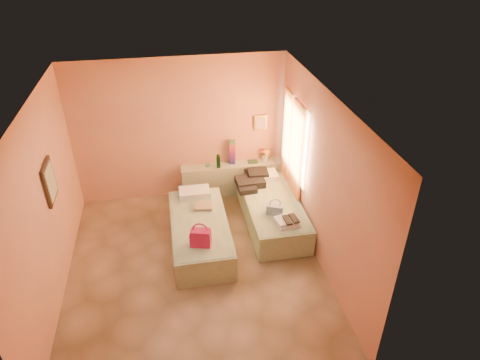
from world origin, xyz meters
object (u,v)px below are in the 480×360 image
(magenta_handbag, at_px, (201,237))
(headboard_ledge, at_px, (233,178))
(green_book, at_px, (253,162))
(blue_handbag, at_px, (275,210))
(water_bottle, at_px, (218,161))
(bed_right, at_px, (272,212))
(towel_stack, at_px, (288,222))
(bed_left, at_px, (200,233))
(flower_vase, at_px, (265,154))

(magenta_handbag, bearing_deg, headboard_ledge, 83.53)
(green_book, xyz_separation_m, blue_handbag, (0.04, -1.60, -0.08))
(water_bottle, distance_m, magenta_handbag, 2.17)
(water_bottle, bearing_deg, bed_right, -53.91)
(blue_handbag, height_order, towel_stack, blue_handbag)
(headboard_ledge, height_order, water_bottle, water_bottle)
(magenta_handbag, distance_m, towel_stack, 1.48)
(headboard_ledge, xyz_separation_m, blue_handbag, (0.45, -1.59, 0.26))
(bed_left, distance_m, water_bottle, 1.66)
(blue_handbag, bearing_deg, bed_right, 103.00)
(bed_left, height_order, magenta_handbag, magenta_handbag)
(green_book, relative_size, magenta_handbag, 0.60)
(water_bottle, bearing_deg, bed_left, -110.11)
(bed_left, xyz_separation_m, towel_stack, (1.42, -0.36, 0.30))
(flower_vase, bearing_deg, magenta_handbag, -124.65)
(blue_handbag, bearing_deg, towel_stack, -43.88)
(headboard_ledge, distance_m, magenta_handbag, 2.35)
(blue_handbag, bearing_deg, bed_left, -158.19)
(bed_right, xyz_separation_m, magenta_handbag, (-1.40, -0.96, 0.40))
(bed_left, height_order, green_book, green_book)
(green_book, relative_size, blue_handbag, 0.69)
(bed_left, distance_m, towel_stack, 1.50)
(flower_vase, height_order, magenta_handbag, flower_vase)
(bed_left, height_order, blue_handbag, blue_handbag)
(bed_right, bearing_deg, magenta_handbag, -145.21)
(bed_left, distance_m, magenta_handbag, 0.73)
(headboard_ledge, relative_size, water_bottle, 7.44)
(bed_right, relative_size, magenta_handbag, 6.39)
(bed_right, height_order, water_bottle, water_bottle)
(bed_left, relative_size, magenta_handbag, 6.39)
(flower_vase, relative_size, towel_stack, 0.78)
(flower_vase, relative_size, magenta_handbag, 0.87)
(flower_vase, distance_m, magenta_handbag, 2.72)
(bed_left, bearing_deg, magenta_handbag, -93.20)
(green_book, bearing_deg, blue_handbag, -87.13)
(magenta_handbag, height_order, towel_stack, magenta_handbag)
(bed_left, relative_size, water_bottle, 7.26)
(water_bottle, bearing_deg, green_book, 6.77)
(flower_vase, bearing_deg, water_bottle, -171.36)
(headboard_ledge, height_order, green_book, green_book)
(flower_vase, distance_m, blue_handbag, 1.68)
(bed_right, height_order, green_book, green_book)
(towel_stack, bearing_deg, blue_handbag, 112.76)
(headboard_ledge, bearing_deg, flower_vase, 6.18)
(bed_left, height_order, towel_stack, towel_stack)
(bed_left, xyz_separation_m, blue_handbag, (1.29, -0.03, 0.34))
(green_book, xyz_separation_m, flower_vase, (0.26, 0.06, 0.12))
(headboard_ledge, bearing_deg, bed_right, -66.31)
(green_book, height_order, magenta_handbag, magenta_handbag)
(flower_vase, bearing_deg, green_book, -166.47)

